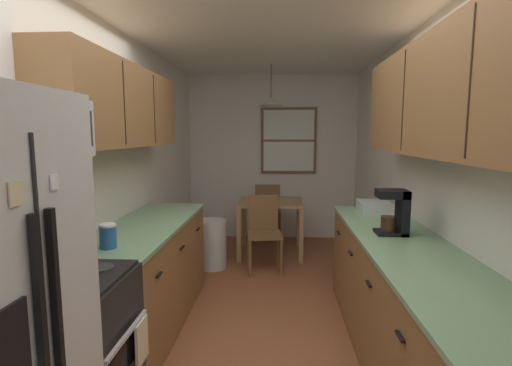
# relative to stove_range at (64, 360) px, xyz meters

# --- Properties ---
(ground_plane) EXTENTS (12.00, 12.00, 0.00)m
(ground_plane) POSITION_rel_stove_range_xyz_m (0.99, 1.57, -0.47)
(ground_plane) COLOR brown
(wall_left) EXTENTS (0.10, 9.00, 2.55)m
(wall_left) POSITION_rel_stove_range_xyz_m (-0.36, 1.57, 0.80)
(wall_left) COLOR white
(wall_left) RESTS_ON ground
(wall_right) EXTENTS (0.10, 9.00, 2.55)m
(wall_right) POSITION_rel_stove_range_xyz_m (2.34, 1.57, 0.80)
(wall_right) COLOR white
(wall_right) RESTS_ON ground
(wall_back) EXTENTS (4.40, 0.10, 2.55)m
(wall_back) POSITION_rel_stove_range_xyz_m (0.99, 4.22, 0.80)
(wall_back) COLOR white
(wall_back) RESTS_ON ground
(ceiling_slab) EXTENTS (4.40, 9.00, 0.08)m
(ceiling_slab) POSITION_rel_stove_range_xyz_m (0.99, 1.57, 2.12)
(ceiling_slab) COLOR white
(stove_range) EXTENTS (0.66, 0.63, 1.10)m
(stove_range) POSITION_rel_stove_range_xyz_m (0.00, 0.00, 0.00)
(stove_range) COLOR black
(stove_range) RESTS_ON ground
(microwave_over_range) EXTENTS (0.39, 0.62, 0.30)m
(microwave_over_range) POSITION_rel_stove_range_xyz_m (-0.11, 0.00, 1.20)
(microwave_over_range) COLOR silver
(counter_left) EXTENTS (0.64, 1.87, 0.90)m
(counter_left) POSITION_rel_stove_range_xyz_m (-0.01, 1.25, -0.02)
(counter_left) COLOR olive
(counter_left) RESTS_ON ground
(upper_cabinets_left) EXTENTS (0.33, 1.95, 0.63)m
(upper_cabinets_left) POSITION_rel_stove_range_xyz_m (-0.15, 1.20, 1.39)
(upper_cabinets_left) COLOR olive
(counter_right) EXTENTS (0.64, 3.15, 0.90)m
(counter_right) POSITION_rel_stove_range_xyz_m (1.99, 0.56, -0.02)
(counter_right) COLOR olive
(counter_right) RESTS_ON ground
(upper_cabinets_right) EXTENTS (0.33, 2.83, 0.75)m
(upper_cabinets_right) POSITION_rel_stove_range_xyz_m (2.13, 0.51, 1.40)
(upper_cabinets_right) COLOR olive
(dining_table) EXTENTS (0.85, 0.76, 0.74)m
(dining_table) POSITION_rel_stove_range_xyz_m (1.00, 3.29, 0.14)
(dining_table) COLOR #A87F51
(dining_table) RESTS_ON ground
(dining_chair_near) EXTENTS (0.45, 0.45, 0.90)m
(dining_chair_near) POSITION_rel_stove_range_xyz_m (0.93, 2.70, 0.03)
(dining_chair_near) COLOR brown
(dining_chair_near) RESTS_ON ground
(dining_chair_far) EXTENTS (0.44, 0.44, 0.90)m
(dining_chair_far) POSITION_rel_stove_range_xyz_m (0.93, 3.88, 0.03)
(dining_chair_far) COLOR brown
(dining_chair_far) RESTS_ON ground
(pendant_light) EXTENTS (0.32, 0.32, 0.53)m
(pendant_light) POSITION_rel_stove_range_xyz_m (1.00, 3.29, 1.60)
(pendant_light) COLOR black
(back_window) EXTENTS (0.86, 0.05, 1.02)m
(back_window) POSITION_rel_stove_range_xyz_m (1.25, 4.14, 1.07)
(back_window) COLOR brown
(trash_bin) EXTENTS (0.35, 0.35, 0.60)m
(trash_bin) POSITION_rel_stove_range_xyz_m (0.29, 2.71, -0.17)
(trash_bin) COLOR silver
(trash_bin) RESTS_ON ground
(storage_canister) EXTENTS (0.11, 0.11, 0.16)m
(storage_canister) POSITION_rel_stove_range_xyz_m (-0.01, 0.57, 0.51)
(storage_canister) COLOR #265999
(storage_canister) RESTS_ON counter_left
(dish_towel) EXTENTS (0.02, 0.16, 0.24)m
(dish_towel) POSITION_rel_stove_range_xyz_m (0.35, 0.16, 0.03)
(dish_towel) COLOR beige
(coffee_maker) EXTENTS (0.22, 0.18, 0.34)m
(coffee_maker) POSITION_rel_stove_range_xyz_m (1.98, 1.04, 0.60)
(coffee_maker) COLOR black
(coffee_maker) RESTS_ON counter_right
(mug_by_coffeemaker) EXTENTS (0.12, 0.08, 0.09)m
(mug_by_coffeemaker) POSITION_rel_stove_range_xyz_m (2.01, 1.30, 0.47)
(mug_by_coffeemaker) COLOR #E5CC4C
(mug_by_coffeemaker) RESTS_ON counter_right
(dish_rack) EXTENTS (0.28, 0.34, 0.10)m
(dish_rack) POSITION_rel_stove_range_xyz_m (2.03, 1.86, 0.48)
(dish_rack) COLOR silver
(dish_rack) RESTS_ON counter_right
(table_serving_bowl) EXTENTS (0.20, 0.20, 0.06)m
(table_serving_bowl) POSITION_rel_stove_range_xyz_m (0.91, 3.35, 0.30)
(table_serving_bowl) COLOR silver
(table_serving_bowl) RESTS_ON dining_table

